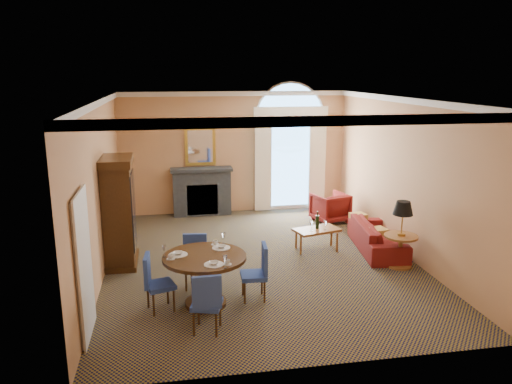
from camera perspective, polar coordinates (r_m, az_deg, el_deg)
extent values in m
plane|color=black|center=(10.10, 0.51, -7.85)|extent=(7.50, 7.50, 0.00)
cube|color=tan|center=(13.27, -2.49, 4.51)|extent=(6.00, 0.04, 3.20)
cube|color=tan|center=(9.55, -17.45, 0.31)|extent=(0.04, 7.50, 3.20)
cube|color=tan|center=(10.59, 16.69, 1.63)|extent=(0.04, 7.50, 3.20)
cube|color=white|center=(9.41, 0.55, 10.60)|extent=(6.00, 7.50, 0.04)
cube|color=silver|center=(9.42, 0.55, 10.23)|extent=(6.00, 7.50, 0.12)
cube|color=silver|center=(7.44, -19.04, -8.17)|extent=(0.08, 0.90, 2.06)
cube|color=#34383D|center=(13.18, -6.21, -0.05)|extent=(1.50, 0.40, 1.20)
cube|color=#34383D|center=(13.02, -6.27, 2.66)|extent=(1.60, 0.46, 0.08)
cube|color=#E7BE44|center=(13.12, -6.39, 5.22)|extent=(0.80, 0.04, 1.00)
cube|color=white|center=(13.10, -6.39, 5.21)|extent=(0.64, 0.02, 0.84)
cube|color=silver|center=(13.59, 3.83, 3.21)|extent=(1.90, 0.04, 2.50)
cube|color=#80AFD7|center=(13.58, 3.84, 3.20)|extent=(1.70, 0.02, 2.30)
cylinder|color=silver|center=(13.42, 3.91, 8.47)|extent=(1.90, 0.04, 1.90)
cube|color=white|center=(13.31, 0.81, 3.02)|extent=(0.45, 0.06, 2.45)
cube|color=white|center=(13.67, 7.00, 3.21)|extent=(0.45, 0.06, 2.45)
cube|color=white|center=(13.29, 4.05, 9.07)|extent=(2.00, 0.08, 0.30)
cube|color=#301C0B|center=(10.01, -15.37, -2.60)|extent=(0.54, 0.98, 1.97)
cube|color=#301C0B|center=(9.77, -15.76, 3.40)|extent=(0.61, 1.08, 0.16)
cube|color=#301C0B|center=(10.30, -15.05, -7.61)|extent=(0.61, 1.08, 0.10)
cylinder|color=#301C0B|center=(8.04, -5.90, -7.44)|extent=(1.34, 1.34, 0.06)
cylinder|color=#301C0B|center=(8.20, -5.83, -10.20)|extent=(0.18, 0.18, 0.79)
cylinder|color=#301C0B|center=(8.35, -5.77, -12.46)|extent=(0.67, 0.67, 0.07)
cylinder|color=white|center=(8.33, -4.00, -6.38)|extent=(0.30, 0.30, 0.01)
imported|color=white|center=(8.32, -4.00, -6.22)|extent=(0.15, 0.15, 0.04)
imported|color=white|center=(8.49, -4.68, -5.76)|extent=(0.09, 0.09, 0.07)
cylinder|color=white|center=(8.11, -8.88, -7.08)|extent=(0.30, 0.30, 0.01)
imported|color=white|center=(8.11, -8.89, -6.91)|extent=(0.15, 0.15, 0.04)
imported|color=white|center=(7.95, -9.73, -7.28)|extent=(0.09, 0.09, 0.07)
cylinder|color=white|center=(7.65, -4.84, -8.25)|extent=(0.30, 0.30, 0.01)
imported|color=white|center=(7.64, -4.84, -8.08)|extent=(0.15, 0.15, 0.04)
imported|color=white|center=(7.64, -3.32, -7.98)|extent=(0.09, 0.09, 0.07)
cube|color=navy|center=(8.81, -6.71, -8.35)|extent=(0.53, 0.53, 0.07)
cube|color=navy|center=(8.88, -6.98, -6.28)|extent=(0.42, 0.11, 0.50)
cylinder|color=#301C0B|center=(9.00, -5.38, -9.38)|extent=(0.03, 0.03, 0.38)
cylinder|color=#301C0B|center=(9.08, -7.39, -9.22)|extent=(0.03, 0.03, 0.38)
cylinder|color=#301C0B|center=(8.71, -5.92, -10.20)|extent=(0.03, 0.03, 0.38)
cylinder|color=#301C0B|center=(8.79, -8.00, -10.02)|extent=(0.03, 0.03, 0.38)
cube|color=navy|center=(7.42, -5.64, -12.67)|extent=(0.51, 0.51, 0.07)
cube|color=navy|center=(7.14, -5.64, -11.39)|extent=(0.42, 0.08, 0.50)
cylinder|color=#301C0B|center=(7.42, -7.13, -14.70)|extent=(0.03, 0.03, 0.38)
cylinder|color=#301C0B|center=(7.36, -4.57, -14.89)|extent=(0.03, 0.03, 0.38)
cylinder|color=#301C0B|center=(7.70, -6.57, -13.57)|extent=(0.03, 0.03, 0.38)
cylinder|color=#301C0B|center=(7.64, -4.12, -13.73)|extent=(0.03, 0.03, 0.38)
cube|color=navy|center=(8.34, -0.29, -9.53)|extent=(0.44, 0.44, 0.07)
cube|color=navy|center=(8.29, 0.99, -7.67)|extent=(0.10, 0.42, 0.50)
cylinder|color=#301C0B|center=(8.31, 0.98, -11.35)|extent=(0.03, 0.03, 0.38)
cylinder|color=#301C0B|center=(8.60, 0.68, -10.44)|extent=(0.03, 0.03, 0.38)
cylinder|color=#301C0B|center=(8.27, -1.30, -11.46)|extent=(0.03, 0.03, 0.38)
cylinder|color=#301C0B|center=(8.57, -1.51, -10.55)|extent=(0.03, 0.03, 0.38)
cube|color=navy|center=(8.13, -10.89, -10.44)|extent=(0.52, 0.52, 0.07)
cube|color=navy|center=(8.02, -12.34, -8.76)|extent=(0.09, 0.42, 0.50)
cylinder|color=#301C0B|center=(8.33, -12.24, -11.61)|extent=(0.03, 0.03, 0.38)
cylinder|color=#301C0B|center=(8.04, -11.61, -12.53)|extent=(0.03, 0.03, 0.38)
cylinder|color=#301C0B|center=(8.40, -10.06, -11.26)|extent=(0.03, 0.03, 0.38)
cylinder|color=#301C0B|center=(8.12, -9.36, -12.15)|extent=(0.03, 0.03, 0.38)
imported|color=maroon|center=(10.89, 13.69, -4.97)|extent=(1.05, 2.13, 0.60)
imported|color=maroon|center=(12.69, 8.46, -1.75)|extent=(0.98, 0.99, 0.73)
cube|color=#945B2C|center=(10.61, 6.96, -4.33)|extent=(1.03, 0.74, 0.05)
cylinder|color=#945B2C|center=(10.41, 5.14, -6.02)|extent=(0.05, 0.05, 0.41)
cylinder|color=#945B2C|center=(10.64, 9.25, -5.72)|extent=(0.05, 0.05, 0.41)
cylinder|color=#945B2C|center=(10.75, 4.62, -5.37)|extent=(0.05, 0.05, 0.41)
cylinder|color=#945B2C|center=(10.97, 8.61, -5.09)|extent=(0.05, 0.05, 0.41)
cylinder|color=#945B2C|center=(9.99, 16.25, -4.88)|extent=(0.64, 0.64, 0.04)
cylinder|color=#945B2C|center=(10.09, 16.13, -6.61)|extent=(0.09, 0.09, 0.60)
cylinder|color=#945B2C|center=(10.19, 16.03, -8.07)|extent=(0.47, 0.47, 0.04)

